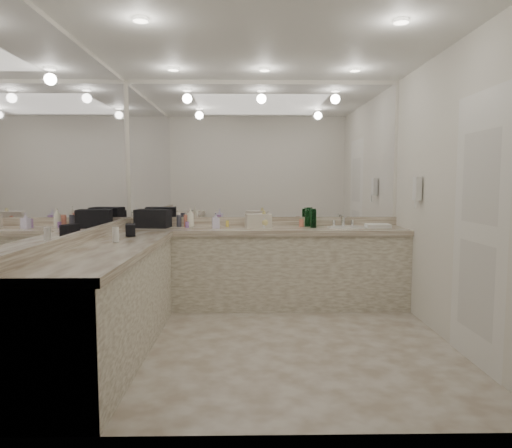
{
  "coord_description": "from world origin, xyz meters",
  "views": [
    {
      "loc": [
        -0.17,
        -3.93,
        1.41
      ],
      "look_at": [
        -0.1,
        0.4,
        1.02
      ],
      "focal_mm": 32.0,
      "sensor_mm": 36.0,
      "label": 1
    }
  ],
  "objects_px": {
    "sink": "(347,228)",
    "hand_towel": "(378,226)",
    "wall_phone": "(417,189)",
    "black_toiletry_bag": "(153,218)",
    "cream_cosmetic_case": "(258,221)",
    "soap_bottle_c": "(264,219)",
    "soap_bottle_b": "(216,220)",
    "soap_bottle_a": "(190,218)"
  },
  "relations": [
    {
      "from": "sink",
      "to": "hand_towel",
      "type": "relative_size",
      "value": 1.65
    },
    {
      "from": "sink",
      "to": "wall_phone",
      "type": "height_order",
      "value": "wall_phone"
    },
    {
      "from": "black_toiletry_bag",
      "to": "cream_cosmetic_case",
      "type": "xyz_separation_m",
      "value": [
        1.2,
        -0.04,
        -0.03
      ]
    },
    {
      "from": "sink",
      "to": "cream_cosmetic_case",
      "type": "relative_size",
      "value": 1.56
    },
    {
      "from": "wall_phone",
      "to": "cream_cosmetic_case",
      "type": "distance_m",
      "value": 1.73
    },
    {
      "from": "soap_bottle_c",
      "to": "black_toiletry_bag",
      "type": "bearing_deg",
      "value": 177.57
    },
    {
      "from": "hand_towel",
      "to": "cream_cosmetic_case",
      "type": "bearing_deg",
      "value": 179.2
    },
    {
      "from": "wall_phone",
      "to": "soap_bottle_b",
      "type": "relative_size",
      "value": 1.34
    },
    {
      "from": "soap_bottle_a",
      "to": "soap_bottle_b",
      "type": "xyz_separation_m",
      "value": [
        0.3,
        -0.13,
        -0.02
      ]
    },
    {
      "from": "soap_bottle_a",
      "to": "soap_bottle_c",
      "type": "height_order",
      "value": "soap_bottle_a"
    },
    {
      "from": "sink",
      "to": "black_toiletry_bag",
      "type": "bearing_deg",
      "value": 178.72
    },
    {
      "from": "sink",
      "to": "hand_towel",
      "type": "bearing_deg",
      "value": -1.96
    },
    {
      "from": "sink",
      "to": "soap_bottle_a",
      "type": "distance_m",
      "value": 1.79
    },
    {
      "from": "soap_bottle_c",
      "to": "soap_bottle_b",
      "type": "bearing_deg",
      "value": -173.9
    },
    {
      "from": "black_toiletry_bag",
      "to": "soap_bottle_a",
      "type": "relative_size",
      "value": 1.67
    },
    {
      "from": "sink",
      "to": "black_toiletry_bag",
      "type": "relative_size",
      "value": 1.18
    },
    {
      "from": "wall_phone",
      "to": "hand_towel",
      "type": "xyz_separation_m",
      "value": [
        -0.26,
        0.49,
        -0.43
      ]
    },
    {
      "from": "soap_bottle_a",
      "to": "soap_bottle_b",
      "type": "distance_m",
      "value": 0.32
    },
    {
      "from": "hand_towel",
      "to": "soap_bottle_b",
      "type": "bearing_deg",
      "value": -178.44
    },
    {
      "from": "sink",
      "to": "hand_towel",
      "type": "distance_m",
      "value": 0.35
    },
    {
      "from": "sink",
      "to": "soap_bottle_b",
      "type": "distance_m",
      "value": 1.49
    },
    {
      "from": "wall_phone",
      "to": "black_toiletry_bag",
      "type": "bearing_deg",
      "value": 168.94
    },
    {
      "from": "wall_phone",
      "to": "soap_bottle_a",
      "type": "xyz_separation_m",
      "value": [
        -2.39,
        0.57,
        -0.34
      ]
    },
    {
      "from": "wall_phone",
      "to": "hand_towel",
      "type": "height_order",
      "value": "wall_phone"
    },
    {
      "from": "soap_bottle_a",
      "to": "soap_bottle_c",
      "type": "relative_size",
      "value": 1.15
    },
    {
      "from": "black_toiletry_bag",
      "to": "hand_towel",
      "type": "height_order",
      "value": "black_toiletry_bag"
    },
    {
      "from": "black_toiletry_bag",
      "to": "soap_bottle_c",
      "type": "xyz_separation_m",
      "value": [
        1.26,
        -0.05,
        -0.01
      ]
    },
    {
      "from": "wall_phone",
      "to": "soap_bottle_c",
      "type": "relative_size",
      "value": 1.23
    },
    {
      "from": "sink",
      "to": "black_toiletry_bag",
      "type": "distance_m",
      "value": 2.21
    },
    {
      "from": "wall_phone",
      "to": "soap_bottle_c",
      "type": "xyz_separation_m",
      "value": [
        -1.55,
        0.5,
        -0.35
      ]
    },
    {
      "from": "wall_phone",
      "to": "soap_bottle_c",
      "type": "bearing_deg",
      "value": 162.26
    },
    {
      "from": "cream_cosmetic_case",
      "to": "black_toiletry_bag",
      "type": "bearing_deg",
      "value": 168.16
    },
    {
      "from": "black_toiletry_bag",
      "to": "soap_bottle_b",
      "type": "relative_size",
      "value": 2.09
    },
    {
      "from": "black_toiletry_bag",
      "to": "cream_cosmetic_case",
      "type": "height_order",
      "value": "black_toiletry_bag"
    },
    {
      "from": "black_toiletry_bag",
      "to": "soap_bottle_a",
      "type": "bearing_deg",
      "value": 2.47
    },
    {
      "from": "hand_towel",
      "to": "soap_bottle_b",
      "type": "xyz_separation_m",
      "value": [
        -1.83,
        -0.05,
        0.07
      ]
    },
    {
      "from": "hand_towel",
      "to": "sink",
      "type": "bearing_deg",
      "value": 178.04
    },
    {
      "from": "cream_cosmetic_case",
      "to": "hand_towel",
      "type": "height_order",
      "value": "cream_cosmetic_case"
    },
    {
      "from": "soap_bottle_b",
      "to": "soap_bottle_c",
      "type": "xyz_separation_m",
      "value": [
        0.54,
        0.06,
        0.01
      ]
    },
    {
      "from": "wall_phone",
      "to": "soap_bottle_a",
      "type": "bearing_deg",
      "value": 166.63
    },
    {
      "from": "sink",
      "to": "wall_phone",
      "type": "bearing_deg",
      "value": -39.57
    },
    {
      "from": "sink",
      "to": "cream_cosmetic_case",
      "type": "bearing_deg",
      "value": 179.61
    }
  ]
}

